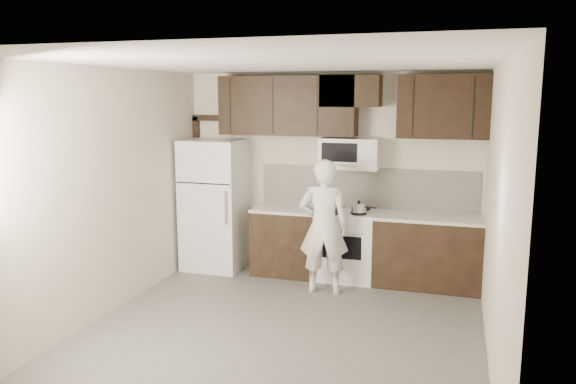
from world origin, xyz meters
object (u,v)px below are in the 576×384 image
at_px(stove, 346,244).
at_px(microwave, 350,153).
at_px(person, 324,227).
at_px(refrigerator, 215,204).

distance_m(stove, microwave, 1.20).
bearing_deg(person, microwave, -112.14).
bearing_deg(refrigerator, person, -18.48).
relative_size(stove, microwave, 1.24).
height_order(microwave, person, microwave).
xyz_separation_m(microwave, refrigerator, (-1.85, -0.17, -0.75)).
bearing_deg(stove, microwave, 90.10).
bearing_deg(stove, person, -105.08).
xyz_separation_m(stove, refrigerator, (-1.85, -0.05, 0.44)).
relative_size(microwave, refrigerator, 0.42).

